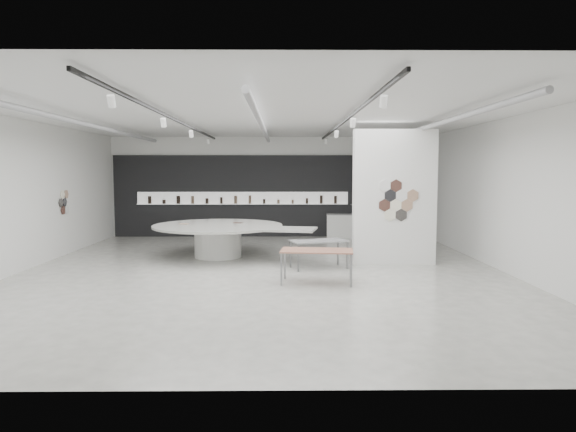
{
  "coord_description": "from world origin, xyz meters",
  "views": [
    {
      "loc": [
        0.51,
        -12.66,
        2.5
      ],
      "look_at": [
        0.66,
        1.2,
        1.28
      ],
      "focal_mm": 32.0,
      "sensor_mm": 36.0,
      "label": 1
    }
  ],
  "objects_px": {
    "partition_column": "(394,197)",
    "sample_table_stone": "(319,243)",
    "sample_table_wood": "(317,252)",
    "kitchen_counter": "(347,226)",
    "display_island": "(220,236)"
  },
  "relations": [
    {
      "from": "partition_column",
      "to": "sample_table_stone",
      "type": "bearing_deg",
      "value": -163.69
    },
    {
      "from": "partition_column",
      "to": "sample_table_stone",
      "type": "relative_size",
      "value": 2.31
    },
    {
      "from": "display_island",
      "to": "sample_table_stone",
      "type": "xyz_separation_m",
      "value": [
        2.74,
        -1.74,
        0.04
      ]
    },
    {
      "from": "sample_table_wood",
      "to": "kitchen_counter",
      "type": "distance_m",
      "value": 8.06
    },
    {
      "from": "sample_table_wood",
      "to": "sample_table_stone",
      "type": "bearing_deg",
      "value": 84.45
    },
    {
      "from": "sample_table_stone",
      "to": "kitchen_counter",
      "type": "bearing_deg",
      "value": 76.15
    },
    {
      "from": "partition_column",
      "to": "sample_table_stone",
      "type": "xyz_separation_m",
      "value": [
        -2.06,
        -0.6,
        -1.14
      ]
    },
    {
      "from": "partition_column",
      "to": "kitchen_counter",
      "type": "height_order",
      "value": "partition_column"
    },
    {
      "from": "display_island",
      "to": "sample_table_stone",
      "type": "relative_size",
      "value": 3.26
    },
    {
      "from": "partition_column",
      "to": "sample_table_stone",
      "type": "distance_m",
      "value": 2.42
    },
    {
      "from": "sample_table_stone",
      "to": "sample_table_wood",
      "type": "bearing_deg",
      "value": -95.55
    },
    {
      "from": "sample_table_wood",
      "to": "kitchen_counter",
      "type": "relative_size",
      "value": 1.03
    },
    {
      "from": "partition_column",
      "to": "display_island",
      "type": "relative_size",
      "value": 0.71
    },
    {
      "from": "display_island",
      "to": "sample_table_wood",
      "type": "bearing_deg",
      "value": -42.03
    },
    {
      "from": "sample_table_wood",
      "to": "kitchen_counter",
      "type": "height_order",
      "value": "kitchen_counter"
    }
  ]
}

